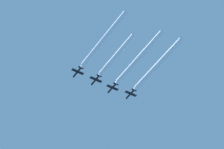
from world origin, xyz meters
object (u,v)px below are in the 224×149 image
(jet_far_left, at_px, (77,72))
(jet_inner_right, at_px, (130,94))
(jet_inner_left, at_px, (95,80))
(jet_center, at_px, (112,88))

(jet_far_left, height_order, jet_inner_right, jet_inner_right)
(jet_far_left, height_order, jet_inner_left, jet_inner_left)
(jet_center, height_order, jet_inner_right, jet_inner_right)
(jet_center, xyz_separation_m, jet_inner_right, (12.02, -0.85, 0.52))
(jet_center, relative_size, jet_inner_right, 1.00)
(jet_inner_left, bearing_deg, jet_inner_right, -1.59)
(jet_inner_left, xyz_separation_m, jet_inner_right, (23.30, -0.65, 0.01))
(jet_inner_right, bearing_deg, jet_far_left, 179.30)
(jet_far_left, height_order, jet_center, jet_far_left)
(jet_inner_left, xyz_separation_m, jet_center, (11.27, 0.21, -0.51))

